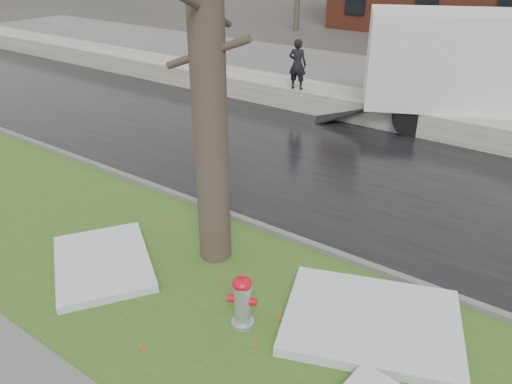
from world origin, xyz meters
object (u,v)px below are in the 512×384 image
Objects in this scene: box_truck at (498,70)px; worker at (297,64)px; tree at (207,58)px; fire_hydrant at (242,299)px.

worker is at bearing 172.50° from box_truck.
tree is 0.71× the size of box_truck.
box_truck is (0.84, 11.37, 1.30)m from fire_hydrant.
box_truck is at bearing 64.73° from fire_hydrant.
worker reaches higher than fire_hydrant.
tree reaches higher than box_truck.
fire_hydrant is at bearing -38.08° from tree.
tree is 4.36× the size of worker.
worker is (-4.93, 9.55, 1.06)m from fire_hydrant.
box_truck is at bearing 76.84° from tree.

